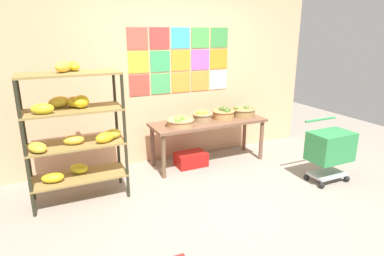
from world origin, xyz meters
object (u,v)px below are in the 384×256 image
Objects in this scene: display_table at (209,126)px; fruit_basket_centre at (202,115)px; fruit_basket_back_left at (243,111)px; shopping_cart at (330,148)px; banana_shelf_unit at (74,126)px; fruit_basket_left at (180,122)px; produce_crate_under_table at (191,159)px; fruit_basket_back_right at (223,113)px.

fruit_basket_centre reaches higher than display_table.
fruit_basket_back_left reaches higher than shopping_cart.
fruit_basket_back_left is at bearing -1.46° from fruit_basket_centre.
fruit_basket_left is (1.43, 0.28, -0.19)m from banana_shelf_unit.
banana_shelf_unit is at bearing -171.36° from fruit_basket_back_left.
fruit_basket_left is (-0.41, -0.13, -0.02)m from fruit_basket_centre.
banana_shelf_unit is 2.58m from fruit_basket_back_left.
fruit_basket_left is at bearing -174.37° from fruit_basket_back_left.
shopping_cart reaches higher than produce_crate_under_table.
banana_shelf_unit reaches higher than shopping_cart.
display_table is 0.65m from fruit_basket_back_left.
banana_shelf_unit reaches higher than produce_crate_under_table.
banana_shelf_unit reaches higher than fruit_basket_left.
shopping_cart is (1.22, -1.32, -0.27)m from fruit_basket_centre.
fruit_basket_back_left is at bearing 8.64° from banana_shelf_unit.
produce_crate_under_table is (-0.29, -0.01, -0.48)m from display_table.
fruit_basket_back_left is 0.48× the size of shopping_cart.
display_table is 5.00× the size of fruit_basket_back_right.
fruit_basket_centre is at bearing 178.54° from fruit_basket_back_left.
banana_shelf_unit is 2.00× the size of shopping_cart.
fruit_basket_centre is at bearing 176.43° from fruit_basket_back_right.
display_table is at bearing -38.69° from fruit_basket_centre.
shopping_cart is (0.86, -1.29, -0.27)m from fruit_basket_back_right.
banana_shelf_unit is 4.71× the size of fruit_basket_back_right.
fruit_basket_back_left reaches higher than display_table.
fruit_basket_back_right reaches higher than fruit_basket_back_left.
shopping_cart reaches higher than display_table.
fruit_basket_back_right is at bearing -179.35° from fruit_basket_back_left.
display_table is at bearing -175.95° from fruit_basket_back_left.
banana_shelf_unit is 1.47m from fruit_basket_left.
fruit_basket_back_left is at bearing 3.25° from produce_crate_under_table.
produce_crate_under_table is (-0.22, -0.07, -0.63)m from fruit_basket_centre.
fruit_basket_back_right is 0.78× the size of produce_crate_under_table.
fruit_basket_back_right reaches higher than display_table.
produce_crate_under_table is at bearing -178.45° from display_table.
fruit_basket_centre reaches higher than produce_crate_under_table.
fruit_basket_back_right reaches higher than produce_crate_under_table.
fruit_basket_back_right is 0.77m from fruit_basket_left.
banana_shelf_unit is 3.65× the size of produce_crate_under_table.
fruit_basket_centre is 1.81m from shopping_cart.
fruit_basket_back_right is 0.86m from produce_crate_under_table.
fruit_basket_left is 0.65m from produce_crate_under_table.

